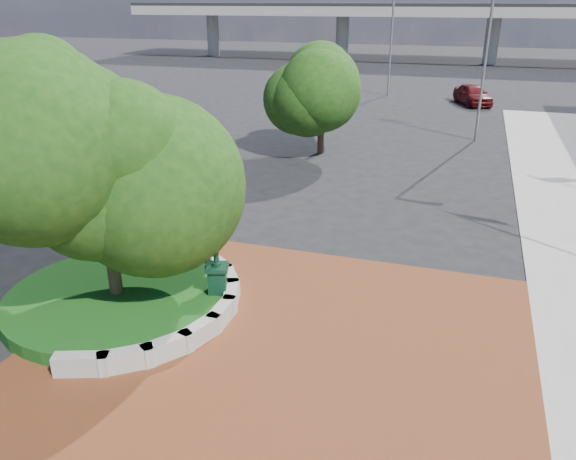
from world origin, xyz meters
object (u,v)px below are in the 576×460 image
at_px(parked_car, 473,94).
at_px(street_lamp_near, 491,49).
at_px(post_clock, 215,227).
at_px(street_lamp_far, 395,26).

distance_m(parked_car, street_lamp_near, 13.81).
relative_size(post_clock, street_lamp_far, 0.43).
xyz_separation_m(post_clock, parked_car, (5.95, 36.03, -1.53)).
bearing_deg(street_lamp_near, parked_car, 93.24).
relative_size(post_clock, street_lamp_near, 0.47).
relative_size(parked_car, street_lamp_far, 0.48).
height_order(parked_car, street_lamp_near, street_lamp_near).
bearing_deg(post_clock, street_lamp_far, 91.59).
relative_size(post_clock, parked_car, 0.89).
height_order(parked_car, street_lamp_far, street_lamp_far).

